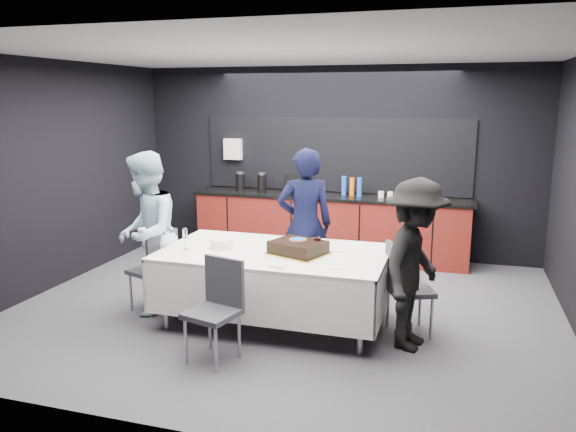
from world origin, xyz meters
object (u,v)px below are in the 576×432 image
object	(u,v)px
chair_left	(156,265)
person_center	(305,225)
chair_right	(403,282)
person_right	(415,265)
cake_assembly	(298,248)
party_table	(274,264)
plate_stack	(221,243)
champagne_flute	(185,234)
person_left	(146,233)
chair_near	(217,302)

from	to	relation	value
chair_left	person_center	bearing A→B (deg)	31.59
chair_right	person_right	bearing A→B (deg)	-66.40
cake_assembly	chair_left	bearing A→B (deg)	-178.43
cake_assembly	party_table	bearing A→B (deg)	172.75
party_table	chair_right	world-z (taller)	chair_right
plate_stack	chair_left	xyz separation A→B (m)	(-0.77, -0.03, -0.30)
champagne_flute	person_right	world-z (taller)	person_right
person_center	person_left	size ratio (longest dim) A/B	1.00
person_center	person_left	bearing A→B (deg)	7.07
chair_left	chair_near	distance (m)	1.41
chair_right	person_center	bearing A→B (deg)	149.50
party_table	plate_stack	size ratio (longest dim) A/B	9.51
plate_stack	champagne_flute	world-z (taller)	champagne_flute
chair_left	chair_near	bearing A→B (deg)	-37.74
champagne_flute	chair_left	world-z (taller)	champagne_flute
plate_stack	chair_right	size ratio (longest dim) A/B	0.26
person_right	chair_left	bearing A→B (deg)	100.54
cake_assembly	champagne_flute	bearing A→B (deg)	-172.01
person_center	person_right	distance (m)	1.67
person_center	champagne_flute	bearing A→B (deg)	22.11
champagne_flute	person_center	world-z (taller)	person_center
chair_left	chair_right	distance (m)	2.66
chair_left	person_center	distance (m)	1.74
chair_right	plate_stack	bearing A→B (deg)	-175.57
chair_near	chair_left	bearing A→B (deg)	142.26
champagne_flute	chair_left	size ratio (longest dim) A/B	0.24
cake_assembly	person_right	distance (m)	1.18
plate_stack	chair_right	distance (m)	1.92
plate_stack	chair_left	size ratio (longest dim) A/B	0.26
plate_stack	person_center	xyz separation A→B (m)	(0.68, 0.86, 0.06)
cake_assembly	person_left	bearing A→B (deg)	-178.63
chair_left	person_left	xyz separation A→B (m)	(-0.11, 0.00, 0.35)
chair_left	chair_near	size ratio (longest dim) A/B	1.00
chair_near	person_center	size ratio (longest dim) A/B	0.52
person_center	person_left	world-z (taller)	person_center
party_table	plate_stack	bearing A→B (deg)	-175.63
person_right	plate_stack	bearing A→B (deg)	98.70
person_left	cake_assembly	bearing A→B (deg)	72.45
plate_stack	chair_left	distance (m)	0.82
cake_assembly	person_left	world-z (taller)	person_left
chair_left	chair_near	world-z (taller)	same
champagne_flute	chair_right	size ratio (longest dim) A/B	0.24
champagne_flute	person_left	xyz separation A→B (m)	(-0.53, 0.12, -0.05)
cake_assembly	chair_right	world-z (taller)	cake_assembly
chair_near	person_left	world-z (taller)	person_left
party_table	cake_assembly	distance (m)	0.34
champagne_flute	chair_left	bearing A→B (deg)	164.14
chair_near	cake_assembly	bearing A→B (deg)	61.11
champagne_flute	cake_assembly	bearing A→B (deg)	7.99
cake_assembly	chair_near	xyz separation A→B (m)	(-0.50, -0.90, -0.31)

